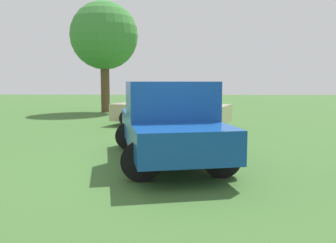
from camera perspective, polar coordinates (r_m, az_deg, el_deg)
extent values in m
plane|color=#3D662D|center=(7.68, -3.43, -7.03)|extent=(80.00, 80.00, 0.00)
cylinder|color=black|center=(9.36, -6.15, -2.30)|extent=(0.74, 0.22, 0.74)
cylinder|color=black|center=(9.58, 2.85, -2.07)|extent=(0.74, 0.22, 0.74)
cylinder|color=black|center=(6.44, -4.27, -6.32)|extent=(0.74, 0.22, 0.74)
cylinder|color=black|center=(6.75, 8.59, -5.77)|extent=(0.74, 0.22, 0.74)
cube|color=#144799|center=(9.31, -1.52, -0.22)|extent=(2.14, 2.19, 0.64)
cube|color=#144799|center=(7.62, 0.37, 1.17)|extent=(2.06, 1.82, 1.40)
cube|color=slate|center=(7.59, 0.37, 4.48)|extent=(1.88, 1.57, 0.48)
cube|color=#144799|center=(6.76, 1.81, -2.93)|extent=(2.21, 2.55, 0.60)
cube|color=silver|center=(10.20, -2.25, -1.11)|extent=(1.72, 0.46, 0.16)
cylinder|color=black|center=(14.52, 7.11, 0.68)|extent=(0.68, 0.20, 0.68)
cylinder|color=black|center=(13.03, 5.45, 0.04)|extent=(0.68, 0.20, 0.68)
cylinder|color=black|center=(15.53, -3.81, 1.09)|extent=(0.68, 0.20, 0.68)
cylinder|color=black|center=(14.15, -6.46, 0.54)|extent=(0.68, 0.20, 0.68)
cube|color=tan|center=(14.22, 0.41, 1.43)|extent=(4.94, 3.26, 0.68)
cube|color=slate|center=(14.26, -0.45, 4.02)|extent=(2.44, 2.18, 0.60)
cylinder|color=brown|center=(20.99, -10.06, 5.91)|extent=(0.50, 0.50, 3.24)
sphere|color=#3D8438|center=(21.15, -10.21, 13.45)|extent=(3.86, 3.86, 3.86)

